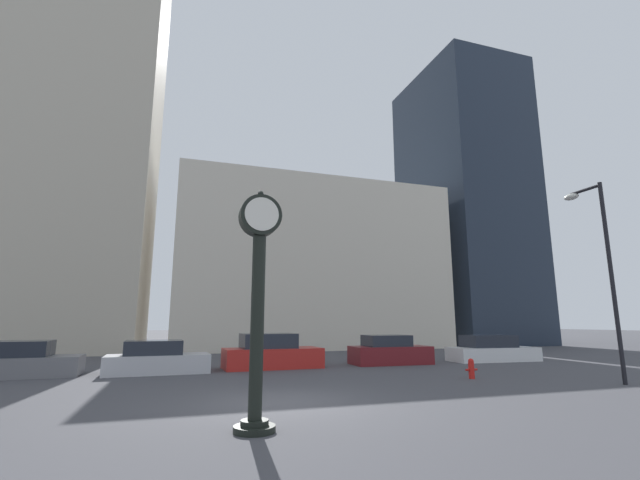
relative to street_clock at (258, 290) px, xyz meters
name	(u,v)px	position (x,y,z in m)	size (l,w,h in m)	color
ground_plane	(282,403)	(1.16, 2.71, -2.67)	(200.00, 200.00, 0.00)	#424247
building_tall_tower	(77,84)	(-10.08, 26.71, 17.76)	(12.25, 12.00, 40.85)	#BCB29E
building_storefront_row	(304,269)	(8.68, 26.71, 3.86)	(21.32, 12.00, 13.05)	beige
building_glass_modern	(464,204)	(25.45, 26.71, 11.05)	(8.97, 12.00, 27.44)	#1E2838
street_clock	(258,290)	(0.00, 0.00, 0.00)	(0.84, 0.80, 4.72)	black
car_grey	(20,362)	(-7.01, 10.80, -2.11)	(4.08, 1.98, 1.32)	slate
car_silver	(157,359)	(-2.18, 10.47, -2.13)	(4.03, 1.95, 1.29)	#BCBCC1
car_red	(271,353)	(2.60, 10.94, -2.03)	(4.38, 2.01, 1.51)	red
car_maroon	(389,352)	(8.47, 10.92, -2.08)	(3.89, 1.85, 1.39)	maroon
car_white	(492,350)	(14.35, 10.70, -2.11)	(4.77, 2.03, 1.35)	silver
fire_hydrant_near	(471,368)	(8.81, 5.14, -2.30)	(0.48, 0.21, 0.71)	red
street_lamp_right	(599,250)	(12.64, 2.65, 1.90)	(0.36, 1.57, 6.95)	black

